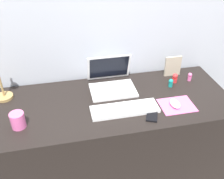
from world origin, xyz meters
TOP-DOWN VIEW (x-y plane):
  - ground_plane at (0.00, 0.00)m, footprint 6.00×6.00m
  - back_wall at (0.00, 0.35)m, footprint 2.78×0.05m
  - desk at (0.00, 0.00)m, footprint 1.58×0.62m
  - laptop at (0.05, 0.17)m, footprint 0.30×0.27m
  - keyboard at (0.08, -0.11)m, footprint 0.41×0.13m
  - mousepad at (0.41, -0.13)m, footprint 0.21×0.17m
  - mouse at (0.39, -0.13)m, footprint 0.06×0.10m
  - cell_phone at (0.22, -0.19)m, footprint 0.11×0.14m
  - picture_frame at (0.52, 0.23)m, footprint 0.12×0.02m
  - coffee_mug at (-0.54, -0.13)m, footprint 0.08×0.08m
  - toy_figurine_red at (0.50, 0.13)m, footprint 0.04×0.04m
  - toy_figurine_pink at (0.61, 0.13)m, footprint 0.03×0.03m
  - toy_figurine_teal at (0.45, 0.09)m, footprint 0.03×0.03m

SIDE VIEW (x-z plane):
  - ground_plane at x=0.00m, z-range 0.00..0.00m
  - desk at x=0.00m, z-range 0.00..0.74m
  - back_wall at x=0.00m, z-range 0.00..1.36m
  - mousepad at x=0.41m, z-range 0.74..0.74m
  - cell_phone at x=0.22m, z-range 0.74..0.75m
  - keyboard at x=0.08m, z-range 0.74..0.76m
  - mouse at x=0.39m, z-range 0.74..0.78m
  - toy_figurine_teal at x=0.45m, z-range 0.74..0.80m
  - toy_figurine_pink at x=0.61m, z-range 0.74..0.80m
  - toy_figurine_red at x=0.50m, z-range 0.74..0.81m
  - coffee_mug at x=-0.54m, z-range 0.74..0.83m
  - laptop at x=0.05m, z-range 0.69..0.90m
  - picture_frame at x=0.52m, z-range 0.74..0.89m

